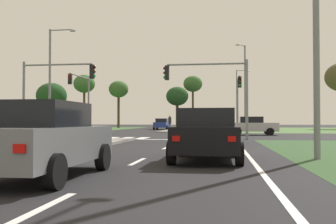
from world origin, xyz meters
TOP-DOWN VIEW (x-y plane):
  - ground_plane at (0.00, 30.00)m, footprint 200.00×200.00m
  - grass_verge_far_left at (-25.50, 54.50)m, footprint 35.00×35.00m
  - median_island_near at (0.00, 11.00)m, footprint 1.20×22.00m
  - median_island_far at (0.00, 55.00)m, footprint 1.20×36.00m
  - lane_dash_near at (3.50, 3.51)m, footprint 0.14×2.00m
  - lane_dash_second at (3.50, 9.51)m, footprint 0.14×2.00m
  - lane_dash_third at (3.50, 15.51)m, footprint 0.14×2.00m
  - lane_dash_fourth at (3.50, 21.51)m, footprint 0.14×2.00m
  - edge_line_right at (6.85, 12.00)m, footprint 0.14×24.00m
  - stop_bar_near at (3.80, 23.00)m, footprint 6.40×0.50m
  - crosswalk_bar_near at (-6.40, 24.80)m, footprint 0.70×2.80m
  - crosswalk_bar_second at (-5.25, 24.80)m, footprint 0.70×2.80m
  - crosswalk_bar_third at (-4.10, 24.80)m, footprint 0.70×2.80m
  - crosswalk_bar_fourth at (-2.95, 24.80)m, footprint 0.70×2.80m
  - crosswalk_bar_fifth at (-1.80, 24.80)m, footprint 0.70×2.80m
  - crosswalk_bar_sixth at (-0.65, 24.80)m, footprint 0.70×2.80m
  - crosswalk_bar_seventh at (0.50, 24.80)m, footprint 0.70×2.80m
  - car_black_near at (5.50, 10.14)m, footprint 2.05×4.19m
  - car_maroon_second at (-13.71, 30.79)m, footprint 4.32×2.04m
  - car_silver_third at (8.68, 32.19)m, footprint 4.21×2.08m
  - car_grey_fourth at (2.17, 6.12)m, footprint 2.01×4.32m
  - car_blue_fifth at (-2.17, 51.45)m, footprint 2.00×4.23m
  - car_teal_sixth at (5.57, 19.18)m, footprint 2.04×4.21m
  - traffic_signal_near_right at (5.49, 23.40)m, footprint 5.50×0.32m
  - traffic_signal_far_right at (7.60, 34.87)m, footprint 0.32×4.69m
  - traffic_signal_far_left at (-7.60, 34.69)m, footprint 0.32×5.31m
  - traffic_signal_near_left at (-5.63, 23.40)m, footprint 5.26×0.32m
  - street_lamp_second at (-8.72, 30.32)m, footprint 2.48×0.29m
  - street_lamp_third at (8.85, 45.79)m, footprint 1.29×1.72m
  - street_lamp_fourth at (9.11, 69.39)m, footprint 2.39×0.54m
  - pedestrian_at_median at (0.22, 41.73)m, footprint 0.34×0.34m
  - treeline_near at (-24.92, 65.46)m, footprint 5.57×5.57m
  - treeline_second at (-18.12, 64.00)m, footprint 3.81×3.81m
  - treeline_third at (-12.30, 65.79)m, footprint 3.54×3.54m
  - treeline_fourth at (-1.01, 60.38)m, footprint 3.62×3.62m
  - treeline_fifth at (1.33, 63.39)m, footprint 3.22×3.22m

SIDE VIEW (x-z plane):
  - ground_plane at x=0.00m, z-range 0.00..0.00m
  - grass_verge_far_left at x=-25.50m, z-range 0.00..0.01m
  - lane_dash_near at x=3.50m, z-range 0.00..0.01m
  - lane_dash_second at x=3.50m, z-range 0.00..0.01m
  - lane_dash_third at x=3.50m, z-range 0.00..0.01m
  - lane_dash_fourth at x=3.50m, z-range 0.00..0.01m
  - edge_line_right at x=6.85m, z-range 0.00..0.01m
  - stop_bar_near at x=3.80m, z-range 0.00..0.01m
  - crosswalk_bar_near at x=-6.40m, z-range 0.00..0.01m
  - crosswalk_bar_second at x=-5.25m, z-range 0.00..0.01m
  - crosswalk_bar_third at x=-4.10m, z-range 0.00..0.01m
  - crosswalk_bar_fourth at x=-2.95m, z-range 0.00..0.01m
  - crosswalk_bar_fifth at x=-1.80m, z-range 0.00..0.01m
  - crosswalk_bar_sixth at x=-0.65m, z-range 0.00..0.01m
  - crosswalk_bar_seventh at x=0.50m, z-range 0.00..0.01m
  - median_island_near at x=0.00m, z-range 0.00..0.14m
  - median_island_far at x=0.00m, z-range 0.00..0.14m
  - car_maroon_second at x=-13.71m, z-range 0.02..1.52m
  - car_black_near at x=5.50m, z-range 0.02..1.58m
  - car_blue_fifth at x=-2.17m, z-range 0.02..1.58m
  - car_teal_sixth at x=5.57m, z-range 0.02..1.58m
  - car_silver_third at x=8.68m, z-range 0.02..1.59m
  - car_grey_fourth at x=2.17m, z-range 0.02..1.61m
  - pedestrian_at_median at x=0.22m, z-range 0.32..2.06m
  - traffic_signal_near_right at x=5.49m, z-range 1.04..6.20m
  - traffic_signal_far_right at x=7.60m, z-range 1.03..6.40m
  - traffic_signal_near_left at x=-5.63m, z-range 1.05..6.38m
  - traffic_signal_far_left at x=-7.60m, z-range 1.13..6.93m
  - treeline_fourth at x=-1.01m, z-range 1.79..8.58m
  - street_lamp_second at x=-8.72m, z-range 0.55..9.85m
  - street_lamp_third at x=8.85m, z-range 0.53..10.99m
  - street_lamp_fourth at x=9.11m, z-range 0.56..11.12m
  - treeline_near at x=-24.92m, z-range 1.74..10.00m
  - treeline_third at x=-12.30m, z-range 2.62..11.11m
  - treeline_fifth at x=1.33m, z-range 2.98..11.89m
  - treeline_second at x=-18.12m, z-range 3.02..12.52m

